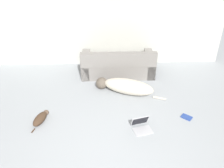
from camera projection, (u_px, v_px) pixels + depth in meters
The scene contains 6 objects.
wall_back at pixel (104, 20), 6.48m from camera, with size 6.43×0.06×2.52m.
couch at pixel (118, 65), 6.50m from camera, with size 1.87×0.85×0.75m.
dog at pixel (125, 86), 5.78m from camera, with size 1.63×0.82×0.36m.
cat at pixel (40, 118), 4.96m from camera, with size 0.31×0.62×0.16m.
laptop_open at pixel (141, 125), 4.80m from camera, with size 0.42×0.41×0.24m.
book_blue at pixel (187, 117), 5.09m from camera, with size 0.25×0.24×0.02m.
Camera 1 is at (-0.01, -2.58, 3.30)m, focal length 40.00 mm.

